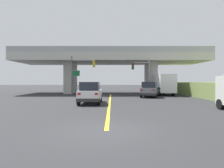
# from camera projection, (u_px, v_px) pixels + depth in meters

# --- Properties ---
(ground) EXTENTS (160.00, 160.00, 0.00)m
(ground) POSITION_uv_depth(u_px,v_px,m) (110.00, 93.00, 33.85)
(ground) COLOR #2B2B2D
(overpass_bridge) EXTENTS (31.91, 9.13, 7.48)m
(overpass_bridge) POSITION_uv_depth(u_px,v_px,m) (110.00, 62.00, 33.78)
(overpass_bridge) COLOR #B7B5AD
(overpass_bridge) RESTS_ON ground
(lane_divider_stripe) EXTENTS (0.20, 23.21, 0.01)m
(lane_divider_stripe) POSITION_uv_depth(u_px,v_px,m) (109.00, 102.00, 19.67)
(lane_divider_stripe) COLOR yellow
(lane_divider_stripe) RESTS_ON ground
(suv_lead) EXTENTS (1.97, 4.34, 2.02)m
(suv_lead) POSITION_uv_depth(u_px,v_px,m) (90.00, 93.00, 18.00)
(suv_lead) COLOR silver
(suv_lead) RESTS_ON ground
(suv_crossing) EXTENTS (3.21, 4.97, 2.02)m
(suv_crossing) POSITION_uv_depth(u_px,v_px,m) (149.00, 89.00, 25.44)
(suv_crossing) COLOR slate
(suv_crossing) RESTS_ON ground
(box_truck) EXTENTS (2.33, 7.03, 3.11)m
(box_truck) POSITION_uv_depth(u_px,v_px,m) (162.00, 84.00, 29.56)
(box_truck) COLOR silver
(box_truck) RESTS_ON ground
(traffic_signal_nearside) EXTENTS (2.58, 0.36, 5.29)m
(traffic_signal_nearside) POSITION_uv_depth(u_px,v_px,m) (142.00, 72.00, 27.36)
(traffic_signal_nearside) COLOR slate
(traffic_signal_nearside) RESTS_ON ground
(traffic_signal_farside) EXTENTS (3.43, 0.36, 5.72)m
(traffic_signal_farside) POSITION_uv_depth(u_px,v_px,m) (79.00, 70.00, 27.43)
(traffic_signal_farside) COLOR #56595E
(traffic_signal_farside) RESTS_ON ground
(highway_sign) EXTENTS (1.31, 0.17, 4.01)m
(highway_sign) POSITION_uv_depth(u_px,v_px,m) (75.00, 76.00, 31.19)
(highway_sign) COLOR slate
(highway_sign) RESTS_ON ground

